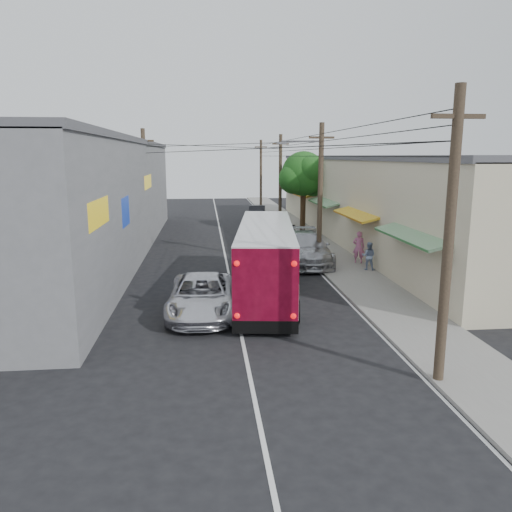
{
  "coord_description": "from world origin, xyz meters",
  "views": [
    {
      "loc": [
        -1.17,
        -14.39,
        6.23
      ],
      "look_at": [
        0.96,
        6.61,
        1.97
      ],
      "focal_mm": 35.0,
      "sensor_mm": 36.0,
      "label": 1
    }
  ],
  "objects_px": {
    "coach_bus": "(266,259)",
    "pedestrian_far": "(369,256)",
    "parked_suv": "(306,248)",
    "pedestrian_near": "(359,247)",
    "jeepney": "(202,296)",
    "parked_car_mid": "(281,228)",
    "parked_car_far": "(257,213)"
  },
  "relations": [
    {
      "from": "jeepney",
      "to": "parked_car_mid",
      "type": "height_order",
      "value": "parked_car_mid"
    },
    {
      "from": "jeepney",
      "to": "pedestrian_near",
      "type": "xyz_separation_m",
      "value": [
        9.0,
        8.43,
        0.27
      ]
    },
    {
      "from": "coach_bus",
      "to": "jeepney",
      "type": "bearing_deg",
      "value": -130.06
    },
    {
      "from": "jeepney",
      "to": "parked_suv",
      "type": "height_order",
      "value": "parked_suv"
    },
    {
      "from": "parked_suv",
      "to": "pedestrian_near",
      "type": "bearing_deg",
      "value": -9.43
    },
    {
      "from": "coach_bus",
      "to": "parked_suv",
      "type": "bearing_deg",
      "value": 70.96
    },
    {
      "from": "coach_bus",
      "to": "pedestrian_far",
      "type": "relative_size",
      "value": 7.46
    },
    {
      "from": "parked_car_far",
      "to": "pedestrian_far",
      "type": "relative_size",
      "value": 2.91
    },
    {
      "from": "jeepney",
      "to": "parked_suv",
      "type": "relative_size",
      "value": 0.88
    },
    {
      "from": "jeepney",
      "to": "parked_car_far",
      "type": "relative_size",
      "value": 1.26
    },
    {
      "from": "parked_car_far",
      "to": "pedestrian_near",
      "type": "height_order",
      "value": "pedestrian_near"
    },
    {
      "from": "pedestrian_near",
      "to": "pedestrian_far",
      "type": "relative_size",
      "value": 1.21
    },
    {
      "from": "pedestrian_near",
      "to": "pedestrian_far",
      "type": "height_order",
      "value": "pedestrian_near"
    },
    {
      "from": "parked_car_mid",
      "to": "pedestrian_near",
      "type": "xyz_separation_m",
      "value": [
        3.0,
        -10.02,
        0.25
      ]
    },
    {
      "from": "coach_bus",
      "to": "parked_car_far",
      "type": "xyz_separation_m",
      "value": [
        2.31,
        26.25,
        -0.94
      ]
    },
    {
      "from": "pedestrian_near",
      "to": "parked_suv",
      "type": "bearing_deg",
      "value": 6.99
    },
    {
      "from": "pedestrian_far",
      "to": "parked_car_far",
      "type": "bearing_deg",
      "value": -56.46
    },
    {
      "from": "coach_bus",
      "to": "parked_car_far",
      "type": "relative_size",
      "value": 2.57
    },
    {
      "from": "coach_bus",
      "to": "pedestrian_near",
      "type": "height_order",
      "value": "coach_bus"
    },
    {
      "from": "parked_car_mid",
      "to": "pedestrian_far",
      "type": "distance_m",
      "value": 12.22
    },
    {
      "from": "jeepney",
      "to": "pedestrian_near",
      "type": "relative_size",
      "value": 3.01
    },
    {
      "from": "parked_suv",
      "to": "parked_car_far",
      "type": "relative_size",
      "value": 1.43
    },
    {
      "from": "pedestrian_near",
      "to": "pedestrian_far",
      "type": "xyz_separation_m",
      "value": [
        0.0,
        -1.82,
        -0.16
      ]
    },
    {
      "from": "parked_car_far",
      "to": "pedestrian_near",
      "type": "relative_size",
      "value": 2.4
    },
    {
      "from": "parked_suv",
      "to": "pedestrian_far",
      "type": "distance_m",
      "value": 3.86
    },
    {
      "from": "jeepney",
      "to": "parked_car_far",
      "type": "distance_m",
      "value": 29.4
    },
    {
      "from": "coach_bus",
      "to": "pedestrian_far",
      "type": "bearing_deg",
      "value": 39.76
    },
    {
      "from": "jeepney",
      "to": "parked_car_mid",
      "type": "xyz_separation_m",
      "value": [
        6.0,
        18.45,
        0.03
      ]
    },
    {
      "from": "jeepney",
      "to": "pedestrian_near",
      "type": "height_order",
      "value": "pedestrian_near"
    },
    {
      "from": "parked_suv",
      "to": "parked_car_mid",
      "type": "height_order",
      "value": "parked_suv"
    },
    {
      "from": "parked_car_mid",
      "to": "coach_bus",
      "type": "bearing_deg",
      "value": -102.55
    },
    {
      "from": "pedestrian_near",
      "to": "coach_bus",
      "type": "bearing_deg",
      "value": 61.57
    }
  ]
}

